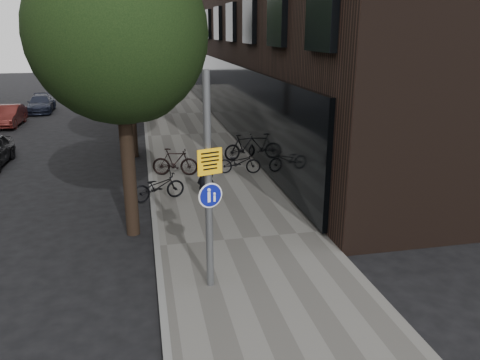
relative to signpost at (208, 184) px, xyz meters
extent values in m
plane|color=black|center=(0.94, -1.17, -2.42)|extent=(120.00, 120.00, 0.00)
cube|color=#64625D|center=(1.19, 8.83, -2.36)|extent=(4.50, 60.00, 0.12)
cube|color=slate|center=(-1.06, 8.83, -2.35)|extent=(0.15, 60.00, 0.13)
cylinder|color=black|center=(-1.66, 3.33, -0.82)|extent=(0.36, 0.36, 3.20)
sphere|color=black|center=(-1.66, 3.33, 2.88)|extent=(4.40, 4.40, 4.40)
sphere|color=black|center=(-1.26, 4.13, 1.88)|extent=(2.64, 2.64, 2.64)
cylinder|color=black|center=(-1.66, 11.83, -0.82)|extent=(0.36, 0.36, 3.20)
sphere|color=black|center=(-1.66, 11.83, 2.88)|extent=(5.00, 5.00, 5.00)
sphere|color=black|center=(-1.26, 12.63, 1.88)|extent=(3.00, 3.00, 3.00)
cylinder|color=black|center=(-1.66, 20.83, -0.82)|extent=(0.36, 0.36, 3.20)
sphere|color=black|center=(-1.66, 20.83, 2.88)|extent=(5.00, 5.00, 5.00)
sphere|color=black|center=(-1.26, 21.63, 1.88)|extent=(3.00, 3.00, 3.00)
cylinder|color=#595B5E|center=(0.00, 0.00, -0.02)|extent=(0.15, 0.15, 4.55)
cube|color=#F4AF0C|center=(0.00, 0.00, 0.48)|extent=(0.51, 0.18, 0.53)
cylinder|color=navy|center=(0.00, 0.00, -0.23)|extent=(0.45, 0.15, 0.47)
cylinder|color=white|center=(0.00, 0.00, -0.23)|extent=(0.51, 0.17, 0.53)
imported|color=black|center=(0.66, 5.54, -1.53)|extent=(0.61, 0.46, 1.53)
imported|color=black|center=(2.30, 7.97, -1.86)|extent=(1.74, 0.89, 0.87)
imported|color=black|center=(2.94, 9.91, -1.75)|extent=(1.91, 0.92, 1.11)
imported|color=black|center=(-0.86, 5.61, -1.84)|extent=(1.84, 1.05, 0.91)
imported|color=black|center=(-0.11, 8.23, -1.78)|extent=(1.80, 0.91, 1.04)
imported|color=#551B18|center=(-8.86, 20.49, -1.82)|extent=(1.35, 3.68, 1.20)
imported|color=#1A1F30|center=(-7.95, 25.31, -1.85)|extent=(1.75, 3.99, 1.14)
camera|label=1|loc=(-1.23, -8.90, 2.95)|focal=35.00mm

